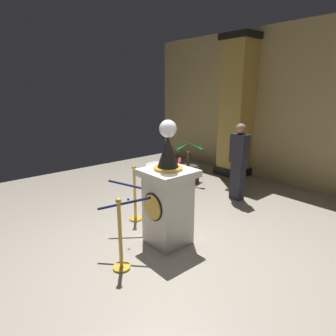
# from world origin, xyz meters

# --- Properties ---
(ground_plane) EXTENTS (10.42, 10.42, 0.00)m
(ground_plane) POSITION_xyz_m (0.00, 0.00, 0.00)
(ground_plane) COLOR #9E9384
(back_wall) EXTENTS (10.42, 0.16, 3.85)m
(back_wall) POSITION_xyz_m (0.00, 4.43, 1.92)
(back_wall) COLOR tan
(back_wall) RESTS_ON ground_plane
(pedestal_clock) EXTENTS (0.72, 0.72, 1.93)m
(pedestal_clock) POSITION_xyz_m (-0.16, 0.17, 0.76)
(pedestal_clock) COLOR beige
(pedestal_clock) RESTS_ON ground_plane
(stanchion_near) EXTENTS (0.24, 0.24, 1.04)m
(stanchion_near) POSITION_xyz_m (-1.17, 0.25, 0.37)
(stanchion_near) COLOR gold
(stanchion_near) RESTS_ON ground_plane
(stanchion_far) EXTENTS (0.24, 0.24, 1.02)m
(stanchion_far) POSITION_xyz_m (-0.03, -0.76, 0.36)
(stanchion_far) COLOR gold
(stanchion_far) RESTS_ON ground_plane
(velvet_rope) EXTENTS (1.10, 1.10, 0.22)m
(velvet_rope) POSITION_xyz_m (-0.60, -0.26, 0.79)
(velvet_rope) COLOR #141947
(column_left) EXTENTS (0.86, 0.86, 3.69)m
(column_left) POSITION_xyz_m (-1.82, 4.07, 1.83)
(column_left) COLOR black
(column_left) RESTS_ON ground_plane
(potted_palm_left) EXTENTS (0.86, 0.86, 1.12)m
(potted_palm_left) POSITION_xyz_m (-2.17, 2.58, 0.29)
(potted_palm_left) COLOR #2D2823
(potted_palm_left) RESTS_ON ground_plane
(bystander_guest) EXTENTS (0.37, 0.24, 1.66)m
(bystander_guest) POSITION_xyz_m (-0.59, 2.53, 0.88)
(bystander_guest) COLOR #26262D
(bystander_guest) RESTS_ON ground_plane
(cafe_table) EXTENTS (0.63, 0.63, 0.72)m
(cafe_table) POSITION_xyz_m (-1.85, 1.39, 0.46)
(cafe_table) COLOR #332D28
(cafe_table) RESTS_ON ground_plane
(cafe_chair_red) EXTENTS (0.57, 0.57, 0.96)m
(cafe_chair_red) POSITION_xyz_m (-1.25, 1.29, 0.57)
(cafe_chair_red) COLOR black
(cafe_chair_red) RESTS_ON ground_plane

